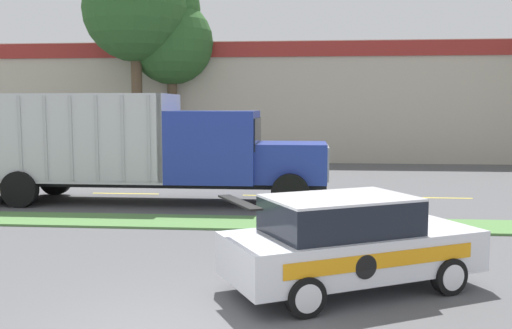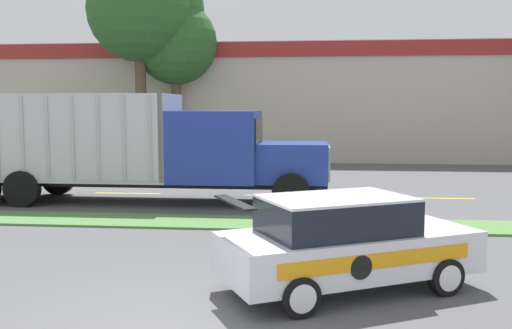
% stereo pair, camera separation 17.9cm
% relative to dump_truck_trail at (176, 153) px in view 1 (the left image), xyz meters
% --- Properties ---
extents(grass_verge, '(120.00, 1.70, 0.06)m').
position_rel_dump_truck_trail_xyz_m(grass_verge, '(2.29, -3.13, -1.57)').
color(grass_verge, '#517F42').
rests_on(grass_verge, ground_plane).
extents(centre_line_3, '(2.40, 0.14, 0.01)m').
position_rel_dump_truck_trail_xyz_m(centre_line_3, '(-2.25, 1.72, -1.60)').
color(centre_line_3, yellow).
rests_on(centre_line_3, ground_plane).
extents(centre_line_4, '(2.40, 0.14, 0.01)m').
position_rel_dump_truck_trail_xyz_m(centre_line_4, '(3.15, 1.72, -1.60)').
color(centre_line_4, yellow).
rests_on(centre_line_4, ground_plane).
extents(centre_line_5, '(2.40, 0.14, 0.01)m').
position_rel_dump_truck_trail_xyz_m(centre_line_5, '(8.55, 1.72, -1.60)').
color(centre_line_5, yellow).
rests_on(centre_line_5, ground_plane).
extents(dump_truck_trail, '(11.34, 2.81, 3.48)m').
position_rel_dump_truck_trail_xyz_m(dump_truck_trail, '(0.00, 0.00, 0.00)').
color(dump_truck_trail, black).
rests_on(dump_truck_trail, ground_plane).
extents(rally_car, '(4.62, 3.56, 1.64)m').
position_rel_dump_truck_trail_xyz_m(rally_car, '(4.88, -8.36, -0.77)').
color(rally_car, silver).
rests_on(rally_car, ground_plane).
extents(store_building_backdrop, '(42.69, 12.10, 6.61)m').
position_rel_dump_truck_trail_xyz_m(store_building_backdrop, '(4.26, 19.33, 1.71)').
color(store_building_backdrop, '#BCB29E').
rests_on(store_building_backdrop, ground_plane).
extents(tree_behind_centre, '(4.52, 4.52, 9.91)m').
position_rel_dump_truck_trail_xyz_m(tree_behind_centre, '(-3.16, 12.84, 5.33)').
color(tree_behind_centre, brown).
rests_on(tree_behind_centre, ground_plane).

